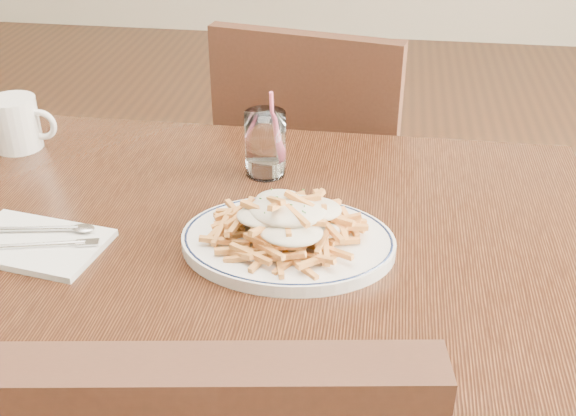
% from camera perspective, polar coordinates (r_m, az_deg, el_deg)
% --- Properties ---
extents(table, '(1.20, 0.80, 0.75)m').
position_cam_1_polar(table, '(1.18, -5.04, -5.11)').
color(table, black).
rests_on(table, ground).
extents(chair_far, '(0.49, 0.49, 0.91)m').
position_cam_1_polar(chair_far, '(1.77, 2.22, 2.23)').
color(chair_far, black).
rests_on(chair_far, ground).
extents(fries_plate, '(0.34, 0.30, 0.02)m').
position_cam_1_polar(fries_plate, '(1.08, 0.00, -2.68)').
color(fries_plate, white).
rests_on(fries_plate, table).
extents(loaded_fries, '(0.26, 0.23, 0.06)m').
position_cam_1_polar(loaded_fries, '(1.06, 0.00, -0.68)').
color(loaded_fries, '#C7843C').
rests_on(loaded_fries, fries_plate).
extents(napkin, '(0.23, 0.17, 0.01)m').
position_cam_1_polar(napkin, '(1.15, -19.38, -2.70)').
color(napkin, silver).
rests_on(napkin, table).
extents(cutlery, '(0.19, 0.10, 0.01)m').
position_cam_1_polar(cutlery, '(1.15, -19.35, -2.21)').
color(cutlery, silver).
rests_on(cutlery, napkin).
extents(water_glass, '(0.07, 0.07, 0.16)m').
position_cam_1_polar(water_glass, '(1.28, -1.78, 4.83)').
color(water_glass, white).
rests_on(water_glass, table).
extents(coffee_mug, '(0.13, 0.09, 0.10)m').
position_cam_1_polar(coffee_mug, '(1.47, -20.65, 6.26)').
color(coffee_mug, white).
rests_on(coffee_mug, table).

